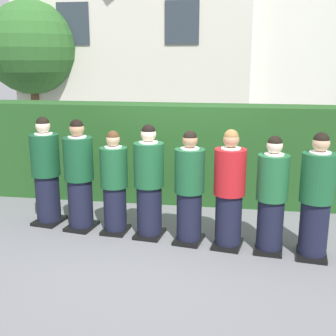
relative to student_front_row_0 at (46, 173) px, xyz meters
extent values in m
plane|color=slate|center=(1.96, -0.32, -0.80)|extent=(60.00, 60.00, 0.00)
cylinder|color=black|center=(0.00, 0.00, -0.42)|extent=(0.37, 0.37, 0.78)
cube|color=black|center=(0.00, 0.00, -0.78)|extent=(0.46, 0.54, 0.05)
cylinder|color=#144728|center=(0.00, 0.00, 0.29)|extent=(0.44, 0.44, 0.64)
cylinder|color=white|center=(0.00, 0.00, 0.62)|extent=(0.27, 0.27, 0.03)
cube|color=navy|center=(0.03, 0.21, 0.42)|extent=(0.04, 0.02, 0.28)
sphere|color=beige|center=(0.00, 0.00, 0.74)|extent=(0.22, 0.22, 0.22)
sphere|color=black|center=(0.00, 0.00, 0.78)|extent=(0.20, 0.20, 0.20)
cube|color=white|center=(0.04, 0.28, 0.20)|extent=(0.15, 0.03, 0.20)
cylinder|color=black|center=(0.59, -0.14, -0.42)|extent=(0.37, 0.37, 0.77)
cube|color=black|center=(0.59, -0.14, -0.78)|extent=(0.46, 0.53, 0.05)
cylinder|color=#144728|center=(0.59, -0.14, 0.29)|extent=(0.44, 0.44, 0.64)
cylinder|color=white|center=(0.59, -0.14, 0.61)|extent=(0.27, 0.27, 0.03)
cube|color=#236038|center=(0.62, 0.06, 0.41)|extent=(0.04, 0.02, 0.28)
sphere|color=tan|center=(0.59, -0.14, 0.74)|extent=(0.22, 0.22, 0.22)
sphere|color=black|center=(0.59, -0.14, 0.77)|extent=(0.20, 0.20, 0.20)
cube|color=white|center=(0.63, 0.13, 0.19)|extent=(0.15, 0.03, 0.20)
cylinder|color=black|center=(1.14, -0.20, -0.45)|extent=(0.34, 0.34, 0.71)
cube|color=black|center=(1.14, -0.20, -0.78)|extent=(0.39, 0.47, 0.05)
cylinder|color=#19512D|center=(1.14, -0.20, 0.19)|extent=(0.40, 0.40, 0.58)
cylinder|color=white|center=(1.14, -0.20, 0.49)|extent=(0.25, 0.25, 0.03)
cube|color=navy|center=(1.16, -0.01, 0.31)|extent=(0.04, 0.01, 0.26)
sphere|color=tan|center=(1.14, -0.20, 0.61)|extent=(0.20, 0.20, 0.20)
sphere|color=#472D19|center=(1.14, -0.20, 0.64)|extent=(0.18, 0.18, 0.18)
cube|color=white|center=(1.16, 0.06, 0.11)|extent=(0.15, 0.02, 0.20)
cylinder|color=black|center=(1.68, -0.27, -0.42)|extent=(0.36, 0.36, 0.76)
cube|color=black|center=(1.68, -0.27, -0.78)|extent=(0.43, 0.51, 0.05)
cylinder|color=#19512D|center=(1.68, -0.27, 0.27)|extent=(0.43, 0.43, 0.63)
cylinder|color=white|center=(1.68, -0.27, 0.59)|extent=(0.27, 0.27, 0.03)
cube|color=#236038|center=(1.70, -0.07, 0.39)|extent=(0.04, 0.02, 0.28)
sphere|color=beige|center=(1.68, -0.27, 0.71)|extent=(0.21, 0.21, 0.21)
sphere|color=black|center=(1.68, -0.27, 0.75)|extent=(0.20, 0.20, 0.20)
cylinder|color=black|center=(2.27, -0.39, -0.44)|extent=(0.35, 0.35, 0.74)
cube|color=black|center=(2.27, -0.39, -0.78)|extent=(0.44, 0.51, 0.05)
cylinder|color=#19512D|center=(2.27, -0.39, 0.24)|extent=(0.42, 0.42, 0.61)
cylinder|color=white|center=(2.27, -0.39, 0.54)|extent=(0.26, 0.26, 0.03)
cube|color=#236038|center=(2.30, -0.19, 0.36)|extent=(0.04, 0.02, 0.27)
sphere|color=tan|center=(2.27, -0.39, 0.66)|extent=(0.21, 0.21, 0.21)
sphere|color=black|center=(2.27, -0.39, 0.70)|extent=(0.19, 0.19, 0.19)
cylinder|color=black|center=(2.82, -0.46, -0.43)|extent=(0.36, 0.36, 0.75)
cube|color=black|center=(2.82, -0.46, -0.78)|extent=(0.45, 0.53, 0.05)
cylinder|color=#AD191E|center=(2.82, -0.46, 0.26)|extent=(0.43, 0.43, 0.62)
cylinder|color=white|center=(2.82, -0.46, 0.58)|extent=(0.26, 0.26, 0.03)
cube|color=navy|center=(2.85, -0.26, 0.39)|extent=(0.04, 0.02, 0.27)
sphere|color=tan|center=(2.82, -0.46, 0.70)|extent=(0.21, 0.21, 0.21)
sphere|color=olive|center=(2.82, -0.46, 0.74)|extent=(0.20, 0.20, 0.20)
cylinder|color=black|center=(3.38, -0.53, -0.44)|extent=(0.35, 0.35, 0.73)
cube|color=black|center=(3.38, -0.53, -0.78)|extent=(0.42, 0.49, 0.05)
cylinder|color=#1E5B33|center=(3.38, -0.53, 0.22)|extent=(0.41, 0.41, 0.60)
cylinder|color=white|center=(3.38, -0.53, 0.53)|extent=(0.26, 0.26, 0.03)
cube|color=#236038|center=(3.40, -0.33, 0.34)|extent=(0.04, 0.02, 0.26)
sphere|color=beige|center=(3.38, -0.53, 0.65)|extent=(0.21, 0.21, 0.21)
sphere|color=black|center=(3.38, -0.53, 0.68)|extent=(0.19, 0.19, 0.19)
cube|color=white|center=(3.41, -0.26, 0.13)|extent=(0.15, 0.03, 0.20)
cylinder|color=black|center=(3.92, -0.62, -0.42)|extent=(0.36, 0.36, 0.76)
cube|color=black|center=(3.92, -0.62, -0.78)|extent=(0.44, 0.52, 0.05)
cylinder|color=#19512D|center=(3.92, -0.62, 0.27)|extent=(0.43, 0.43, 0.63)
cylinder|color=white|center=(3.92, -0.62, 0.59)|extent=(0.27, 0.27, 0.03)
cube|color=gold|center=(3.95, -0.42, 0.40)|extent=(0.04, 0.02, 0.28)
sphere|color=tan|center=(3.92, -0.62, 0.72)|extent=(0.22, 0.22, 0.22)
sphere|color=black|center=(3.92, -0.62, 0.75)|extent=(0.20, 0.20, 0.20)
cube|color=#214C1E|center=(1.96, 1.46, 0.07)|extent=(11.81, 0.70, 1.75)
cube|color=beige|center=(-0.11, 7.94, 1.96)|extent=(6.61, 4.40, 5.53)
cube|color=#2D3842|center=(-1.59, 5.72, 2.62)|extent=(0.90, 0.04, 1.10)
cube|color=#2D3842|center=(1.38, 5.72, 2.62)|extent=(0.90, 0.04, 1.10)
cube|color=silver|center=(4.45, 7.90, 1.81)|extent=(7.71, 3.15, 5.23)
cube|color=#2D3842|center=(2.71, 6.31, 2.44)|extent=(0.90, 0.04, 1.10)
cylinder|color=brown|center=(-2.85, 5.74, 0.00)|extent=(0.24, 0.24, 1.60)
sphere|color=#2D6028|center=(-2.85, 5.74, 2.00)|extent=(2.56, 2.56, 2.56)
camera|label=1|loc=(2.88, -6.17, 1.75)|focal=46.83mm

